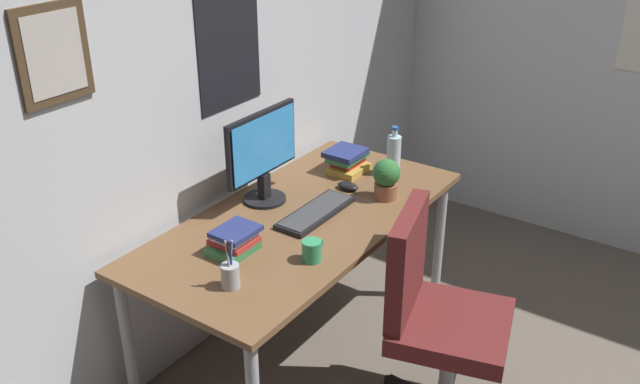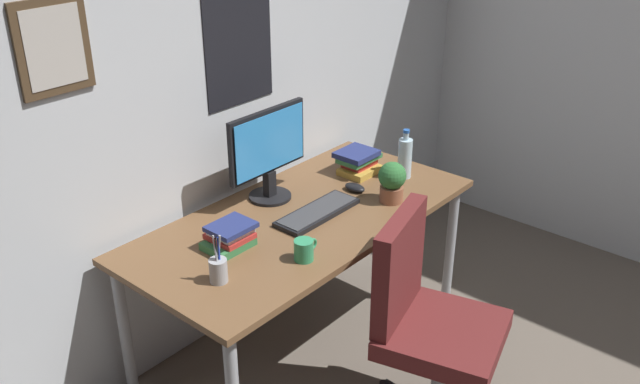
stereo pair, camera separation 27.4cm
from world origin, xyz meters
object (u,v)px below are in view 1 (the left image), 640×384
Objects in this scene: monitor at (262,153)px; book_stack_left at (234,240)px; water_bottle at (394,154)px; book_stack_right at (348,160)px; computer_mouse at (348,186)px; pen_cup at (230,275)px; keyboard at (316,212)px; office_chair at (433,309)px; potted_plant at (386,178)px; coffee_mug_near at (312,250)px.

monitor is 2.33× the size of book_stack_left.
water_bottle is 1.17× the size of book_stack_right.
computer_mouse is at bearing -5.60° from book_stack_left.
pen_cup reaches higher than book_stack_left.
book_stack_left is (-0.44, 0.09, 0.04)m from keyboard.
book_stack_left is (-0.36, 0.73, 0.25)m from office_chair.
water_bottle reaches higher than computer_mouse.
office_chair is at bearing -139.38° from water_bottle.
potted_plant is (0.03, -0.19, 0.09)m from computer_mouse.
book_stack_left is at bearing -177.10° from book_stack_right.
potted_plant is at bearing -27.79° from keyboard.
potted_plant is at bearing 48.84° from office_chair.
book_stack_right is at bearing 16.24° from keyboard.
office_chair reaches higher than potted_plant.
coffee_mug_near is at bearing -147.09° from keyboard.
water_bottle is 2.15× the size of coffee_mug_near.
office_chair is 4.75× the size of pen_cup.
keyboard is at bearing 5.82° from pen_cup.
water_bottle reaches higher than book_stack_right.
book_stack_left reaches higher than coffee_mug_near.
coffee_mug_near is 0.60× the size of potted_plant.
monitor is 0.36m from keyboard.
book_stack_right is (0.57, 0.78, 0.26)m from office_chair.
book_stack_right is at bearing -15.80° from monitor.
coffee_mug_near is (-0.30, -0.49, -0.20)m from monitor.
office_chair is 2.21× the size of keyboard.
computer_mouse is 0.56× the size of book_stack_left.
pen_cup is (-0.65, -0.07, 0.04)m from keyboard.
water_bottle is at bearing -16.96° from computer_mouse.
water_bottle is 1.29× the size of potted_plant.
computer_mouse is at bearing 5.25° from pen_cup.
water_bottle is at bearing 22.12° from potted_plant.
book_stack_left is at bearing 160.92° from potted_plant.
potted_plant is 0.99× the size of book_stack_left.
water_bottle is 0.28m from potted_plant.
book_stack_right reaches higher than book_stack_left.
pen_cup is at bearing -174.75° from computer_mouse.
coffee_mug_near is at bearing -171.17° from water_bottle.
water_bottle is at bearing -6.45° from keyboard.
office_chair reaches higher than computer_mouse.
book_stack_left is (-0.12, 0.30, 0.01)m from coffee_mug_near.
monitor is at bearing 127.05° from potted_plant.
pen_cup is (-0.95, -0.09, 0.04)m from computer_mouse.
book_stack_left is at bearing 37.82° from pen_cup.
water_bottle reaches higher than coffee_mug_near.
office_chair is 4.87× the size of potted_plant.
book_stack_left is at bearing -156.11° from monitor.
coffee_mug_near is at bearing -121.80° from monitor.
potted_plant is at bearing 3.11° from coffee_mug_near.
pen_cup is (-0.97, 0.11, -0.05)m from potted_plant.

